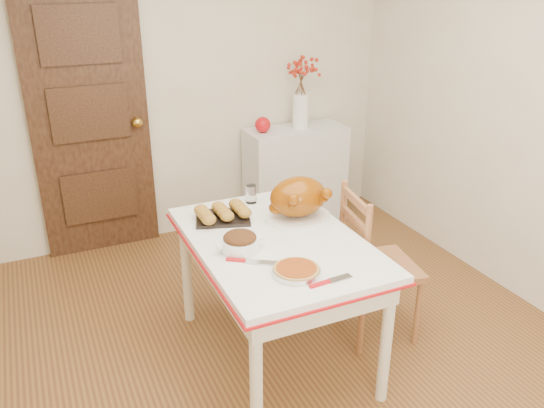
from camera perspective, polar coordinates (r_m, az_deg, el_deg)
name	(u,v)px	position (r m, az deg, el deg)	size (l,w,h in m)	color
floor	(292,369)	(3.23, 2.05, -16.70)	(3.50, 4.00, 0.00)	#55301B
wall_back	(179,83)	(4.43, -9.55, 12.22)	(3.50, 0.00, 2.50)	beige
door_back	(90,121)	(4.33, -18.27, 8.11)	(0.85, 0.06, 2.06)	black
sideboard	(295,176)	(4.77, 2.41, 2.95)	(0.84, 0.37, 0.84)	silver
kitchen_table	(276,299)	(3.11, 0.39, -9.80)	(0.86, 1.26, 0.75)	white
chair_oak	(380,264)	(3.33, 11.09, -6.06)	(0.42, 0.42, 0.94)	#9E5F3A
berry_vase	(301,93)	(4.59, 3.02, 11.41)	(0.31, 0.31, 0.59)	white
apple	(263,125)	(4.50, -0.97, 8.18)	(0.13, 0.13, 0.13)	red
turkey_platter	(298,199)	(3.10, 2.71, 0.54)	(0.39, 0.31, 0.25)	#773904
pumpkin_pie	(296,270)	(2.59, 2.54, -6.80)	(0.23, 0.23, 0.05)	#8A360F
stuffing_dish	(240,242)	(2.79, -3.33, -3.92)	(0.25, 0.20, 0.10)	#552C12
rolls_tray	(223,213)	(3.14, -5.12, -0.92)	(0.30, 0.24, 0.08)	#A6732C
pie_server	(331,281)	(2.55, 6.07, -7.88)	(0.22, 0.06, 0.01)	silver
carving_knife	(253,261)	(2.70, -1.95, -5.93)	(0.27, 0.06, 0.01)	silver
drinking_glass	(251,194)	(3.35, -2.17, 1.03)	(0.06, 0.06, 0.11)	white
shaker_pair	(292,192)	(3.41, 2.04, 1.26)	(0.09, 0.04, 0.09)	white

